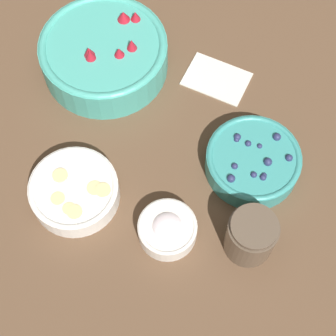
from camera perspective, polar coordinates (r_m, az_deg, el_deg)
The scene contains 7 objects.
ground_plane at distance 1.12m, azimuth -1.99°, elevation 3.47°, with size 4.00×4.00×0.00m, color brown.
bowl_strawberries at distance 1.18m, azimuth -6.50°, elevation 11.52°, with size 0.26×0.26×0.10m.
bowl_blueberries at distance 1.08m, azimuth 8.63°, elevation 0.72°, with size 0.18×0.18×0.06m.
bowl_bananas at distance 1.05m, azimuth -9.50°, elevation -2.29°, with size 0.17×0.17×0.05m.
bowl_cream at distance 1.01m, azimuth -0.06°, elevation -6.21°, with size 0.11×0.11×0.05m.
jar_chocolate at distance 1.00m, azimuth 8.39°, elevation -6.86°, with size 0.09×0.09×0.10m.
napkin at distance 1.19m, azimuth 4.96°, elevation 9.04°, with size 0.13×0.09×0.01m.
Camera 1 is at (-0.25, 0.48, 0.98)m, focal length 60.00 mm.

